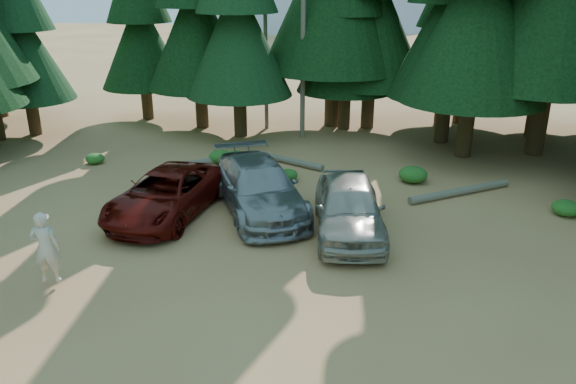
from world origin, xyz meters
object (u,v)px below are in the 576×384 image
at_px(silver_minivan_right, 349,207).
at_px(log_left, 218,160).
at_px(frisbee_player, 45,247).
at_px(log_right, 460,191).
at_px(red_pickup, 166,194).
at_px(log_mid, 289,161).
at_px(silver_minivan_center, 259,187).

xyz_separation_m(silver_minivan_right, log_left, (-5.57, 6.47, -0.73)).
distance_m(silver_minivan_right, frisbee_player, 8.81).
relative_size(frisbee_player, log_right, 0.43).
xyz_separation_m(log_left, log_right, (9.74, -2.86, -0.00)).
relative_size(red_pickup, silver_minivan_right, 1.07).
xyz_separation_m(frisbee_player, log_mid, (5.30, 10.75, -1.01)).
height_order(silver_minivan_center, silver_minivan_right, silver_minivan_right).
relative_size(red_pickup, frisbee_player, 2.80).
bearing_deg(log_left, frisbee_player, -133.65).
distance_m(red_pickup, frisbee_player, 5.19).
bearing_deg(frisbee_player, log_mid, -127.50).
height_order(red_pickup, silver_minivan_right, silver_minivan_right).
height_order(frisbee_player, log_mid, frisbee_player).
bearing_deg(silver_minivan_center, red_pickup, 169.96).
height_order(silver_minivan_right, log_right, silver_minivan_right).
distance_m(frisbee_player, log_mid, 12.03).
relative_size(silver_minivan_center, log_left, 1.42).
xyz_separation_m(silver_minivan_center, log_left, (-2.51, 4.98, -0.71)).
bearing_deg(log_right, silver_minivan_center, 166.44).
relative_size(silver_minivan_center, log_mid, 1.72).
bearing_deg(frisbee_player, log_right, -158.57).
relative_size(log_left, log_mid, 1.21).
distance_m(red_pickup, log_mid, 6.92).
xyz_separation_m(frisbee_player, log_right, (11.98, 7.68, -1.01)).
height_order(log_mid, log_right, log_right).
distance_m(red_pickup, log_right, 10.69).
bearing_deg(log_right, silver_minivan_right, -169.07).
height_order(silver_minivan_right, frisbee_player, frisbee_player).
relative_size(silver_minivan_right, log_left, 1.23).
xyz_separation_m(red_pickup, silver_minivan_right, (6.13, -0.83, 0.11)).
height_order(log_left, log_right, log_left).
xyz_separation_m(silver_minivan_center, frisbee_player, (-4.75, -5.55, 0.29)).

